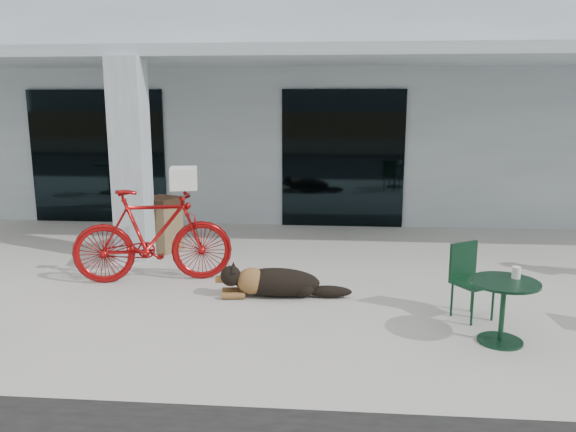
# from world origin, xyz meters

# --- Properties ---
(ground) EXTENTS (80.00, 80.00, 0.00)m
(ground) POSITION_xyz_m (0.00, 0.00, 0.00)
(ground) COLOR #B2AFA8
(ground) RESTS_ON ground
(building) EXTENTS (22.00, 7.00, 4.50)m
(building) POSITION_xyz_m (0.00, 8.50, 2.25)
(building) COLOR silver
(building) RESTS_ON ground
(storefront_glass_left) EXTENTS (2.80, 0.06, 2.70)m
(storefront_glass_left) POSITION_xyz_m (-3.20, 4.98, 1.35)
(storefront_glass_left) COLOR black
(storefront_glass_left) RESTS_ON ground
(storefront_glass_right) EXTENTS (2.40, 0.06, 2.70)m
(storefront_glass_right) POSITION_xyz_m (1.80, 4.98, 1.35)
(storefront_glass_right) COLOR black
(storefront_glass_right) RESTS_ON ground
(column) EXTENTS (0.50, 0.50, 3.12)m
(column) POSITION_xyz_m (-1.50, 2.30, 1.56)
(column) COLOR silver
(column) RESTS_ON ground
(overhang) EXTENTS (22.00, 2.80, 0.18)m
(overhang) POSITION_xyz_m (0.00, 3.60, 3.21)
(overhang) COLOR silver
(overhang) RESTS_ON column
(bicycle) EXTENTS (2.24, 1.09, 1.30)m
(bicycle) POSITION_xyz_m (-0.84, 1.18, 0.65)
(bicycle) COLOR maroon
(bicycle) RESTS_ON ground
(laundry_basket) EXTENTS (0.45, 0.55, 0.28)m
(laundry_basket) POSITION_xyz_m (-0.40, 1.29, 1.44)
(laundry_basket) COLOR white
(laundry_basket) RESTS_ON bicycle
(dog) EXTENTS (1.32, 0.59, 0.43)m
(dog) POSITION_xyz_m (0.93, 0.70, 0.21)
(dog) COLOR black
(dog) RESTS_ON ground
(cafe_table_far) EXTENTS (0.75, 0.75, 0.67)m
(cafe_table_far) POSITION_xyz_m (3.40, -0.50, 0.33)
(cafe_table_far) COLOR #123520
(cafe_table_far) RESTS_ON ground
(cafe_chair_far_a) EXTENTS (0.56, 0.57, 0.87)m
(cafe_chair_far_a) POSITION_xyz_m (3.25, 0.15, 0.43)
(cafe_chair_far_a) COLOR #123520
(cafe_chair_far_a) RESTS_ON ground
(cup_on_table) EXTENTS (0.09, 0.09, 0.12)m
(cup_on_table) POSITION_xyz_m (3.54, -0.39, 0.73)
(cup_on_table) COLOR white
(cup_on_table) RESTS_ON cafe_table_far
(trash_receptacle) EXTENTS (0.70, 0.70, 0.91)m
(trash_receptacle) POSITION_xyz_m (-1.20, 2.80, 0.45)
(trash_receptacle) COLOR brown
(trash_receptacle) RESTS_ON ground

